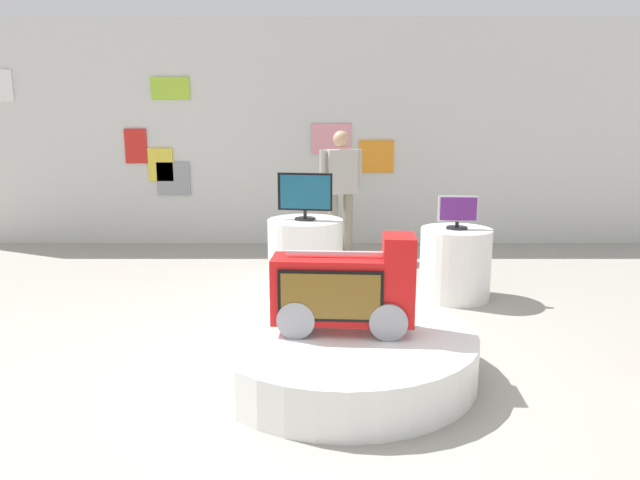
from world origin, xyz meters
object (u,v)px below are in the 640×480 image
at_px(main_display_pedestal, 344,353).
at_px(novelty_firetruck_tv, 347,293).
at_px(tv_on_center_rear, 307,194).
at_px(display_pedestal_left_rear, 457,264).
at_px(display_pedestal_center_rear, 307,252).
at_px(shopper_browsing_near_truck, 343,185).
at_px(tv_on_left_rear, 459,212).

relative_size(main_display_pedestal, novelty_firetruck_tv, 1.90).
distance_m(novelty_firetruck_tv, tv_on_center_rear, 2.37).
bearing_deg(display_pedestal_left_rear, display_pedestal_center_rear, 160.98).
relative_size(main_display_pedestal, tv_on_center_rear, 3.21).
height_order(main_display_pedestal, novelty_firetruck_tv, novelty_firetruck_tv).
distance_m(display_pedestal_left_rear, shopper_browsing_near_truck, 2.09).
height_order(main_display_pedestal, display_pedestal_left_rear, display_pedestal_left_rear).
bearing_deg(main_display_pedestal, display_pedestal_center_rear, 97.73).
height_order(main_display_pedestal, shopper_browsing_near_truck, shopper_browsing_near_truck).
bearing_deg(display_pedestal_left_rear, shopper_browsing_near_truck, 122.53).
height_order(display_pedestal_left_rear, shopper_browsing_near_truck, shopper_browsing_near_truck).
bearing_deg(main_display_pedestal, tv_on_left_rear, 56.55).
bearing_deg(main_display_pedestal, tv_on_center_rear, 97.72).
relative_size(display_pedestal_left_rear, display_pedestal_center_rear, 0.87).
xyz_separation_m(novelty_firetruck_tv, display_pedestal_center_rear, (-0.33, 2.32, -0.25)).
xyz_separation_m(main_display_pedestal, tv_on_left_rear, (1.18, 1.79, 0.71)).
bearing_deg(novelty_firetruck_tv, main_display_pedestal, 156.17).
distance_m(main_display_pedestal, display_pedestal_center_rear, 2.34).
height_order(display_pedestal_left_rear, tv_on_left_rear, tv_on_left_rear).
xyz_separation_m(tv_on_left_rear, shopper_browsing_near_truck, (-1.08, 1.69, 0.07)).
bearing_deg(tv_on_center_rear, novelty_firetruck_tv, -81.91).
xyz_separation_m(display_pedestal_left_rear, shopper_browsing_near_truck, (-1.08, 1.69, 0.59)).
relative_size(main_display_pedestal, display_pedestal_left_rear, 2.65).
distance_m(main_display_pedestal, tv_on_left_rear, 2.26).
bearing_deg(shopper_browsing_near_truck, tv_on_left_rear, -57.52).
xyz_separation_m(main_display_pedestal, shopper_browsing_near_truck, (0.11, 3.49, 0.78)).
xyz_separation_m(main_display_pedestal, display_pedestal_left_rear, (1.18, 1.80, 0.19)).
relative_size(main_display_pedestal, shopper_browsing_near_truck, 1.16).
xyz_separation_m(novelty_firetruck_tv, shopper_browsing_near_truck, (0.09, 3.49, 0.34)).
height_order(main_display_pedestal, tv_on_center_rear, tv_on_center_rear).
xyz_separation_m(novelty_firetruck_tv, tv_on_left_rear, (1.17, 1.80, 0.27)).
xyz_separation_m(novelty_firetruck_tv, tv_on_center_rear, (-0.33, 2.32, 0.38)).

